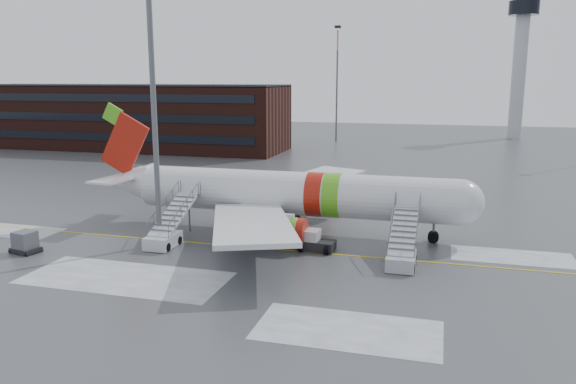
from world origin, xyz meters
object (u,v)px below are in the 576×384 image
(pushback_tug, at_px, (314,241))
(light_mast_near, at_px, (153,89))
(airliner, at_px, (284,194))
(airstair_fwd, at_px, (402,250))
(uld_container, at_px, (25,243))
(airstair_aft, at_px, (167,232))

(pushback_tug, distance_m, light_mast_near, 17.36)
(airliner, distance_m, light_mast_near, 14.30)
(pushback_tug, bearing_deg, airstair_fwd, -13.31)
(airliner, bearing_deg, uld_container, -147.10)
(pushback_tug, distance_m, uld_container, 22.62)
(airliner, height_order, pushback_tug, airliner)
(airstair_fwd, xyz_separation_m, uld_container, (-28.61, -4.94, -0.27))
(airliner, relative_size, light_mast_near, 1.44)
(airliner, height_order, airstair_aft, airliner)
(airliner, distance_m, airstair_fwd, 12.89)
(pushback_tug, bearing_deg, light_mast_near, -171.65)
(uld_container, bearing_deg, light_mast_near, 27.55)
(airstair_fwd, bearing_deg, airstair_aft, 180.00)
(pushback_tug, height_order, light_mast_near, light_mast_near)
(airstair_fwd, relative_size, pushback_tug, 2.57)
(airstair_fwd, bearing_deg, airliner, 148.97)
(pushback_tug, bearing_deg, airliner, 128.56)
(uld_container, bearing_deg, airstair_aft, 27.05)
(airliner, distance_m, uld_container, 21.30)
(airstair_aft, relative_size, uld_container, 3.30)
(airliner, xyz_separation_m, pushback_tug, (3.90, -4.89, -2.69))
(uld_container, bearing_deg, pushback_tug, 16.94)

